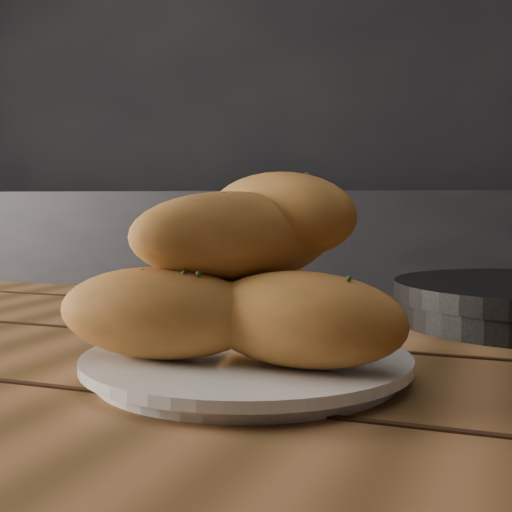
% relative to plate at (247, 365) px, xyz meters
% --- Properties ---
extents(back_wall, '(4.00, 0.04, 2.70)m').
position_rel_plate_xyz_m(back_wall, '(-0.50, 1.69, 0.59)').
color(back_wall, black).
rests_on(back_wall, ground).
extents(counter, '(2.80, 0.60, 0.90)m').
position_rel_plate_xyz_m(counter, '(-0.50, 1.39, -0.31)').
color(counter, black).
rests_on(counter, ground).
extents(plate, '(0.25, 0.25, 0.02)m').
position_rel_plate_xyz_m(plate, '(0.00, 0.00, 0.00)').
color(plate, silver).
rests_on(plate, table).
extents(bread_rolls, '(0.26, 0.21, 0.14)m').
position_rel_plate_xyz_m(bread_rolls, '(-0.00, 0.00, 0.07)').
color(bread_rolls, '#C07435').
rests_on(bread_rolls, plate).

